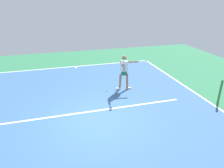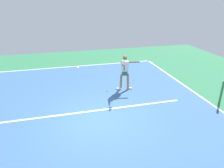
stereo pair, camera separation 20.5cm
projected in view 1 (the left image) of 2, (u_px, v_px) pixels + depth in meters
ground_plane at (97, 121)px, 7.83m from camera, size 22.15×22.15×0.00m
court_surface at (97, 121)px, 7.83m from camera, size 10.38×13.80×0.00m
court_line_baseline_near at (76, 66)px, 13.89m from camera, size 10.38×0.10×0.01m
court_line_sideline_left at (211, 103)px, 9.11m from camera, size 0.10×13.80×0.01m
court_line_service at (93, 111)px, 8.49m from camera, size 7.79×0.10×0.01m
court_line_centre_mark at (76, 67)px, 13.72m from camera, size 0.10×0.30×0.01m
net_post at (220, 91)px, 8.99m from camera, size 0.09×0.09×1.07m
tennis_player at (124, 70)px, 10.09m from camera, size 1.10×1.18×1.76m
tennis_ball_by_sideline at (107, 90)px, 10.29m from camera, size 0.07×0.07×0.07m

